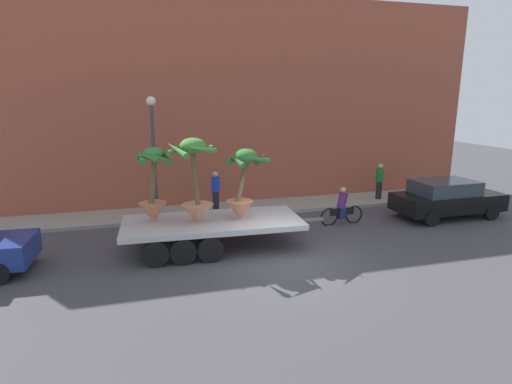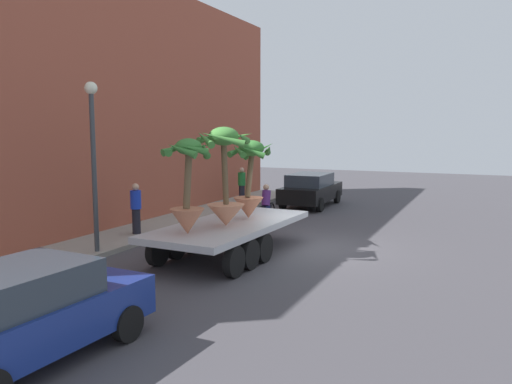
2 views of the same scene
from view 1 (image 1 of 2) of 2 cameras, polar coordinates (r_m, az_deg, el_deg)
The scene contains 12 objects.
ground_plane at distance 12.83m, azimuth 4.28°, elevation -9.71°, with size 60.00×60.00×0.00m, color #423F44.
sidewalk at distance 18.34m, azimuth -2.13°, elevation -2.32°, with size 24.00×2.20×0.15m, color gray.
building_facade at distance 19.33m, azimuth -3.44°, elevation 12.24°, with size 24.00×1.20×9.32m, color #9E4C38.
flatbed_trailer at distance 13.73m, azimuth -7.04°, elevation -4.77°, with size 6.90×2.76×0.98m.
potted_palm_rear at distance 13.50m, azimuth -14.09°, elevation 0.59°, with size 1.25×1.36×2.45m.
potted_palm_middle at distance 13.45m, azimuth -1.82°, elevation 1.08°, with size 1.43×1.49×2.35m.
potted_palm_front at distance 13.17m, azimuth -8.44°, elevation 1.26°, with size 1.56×1.67×2.75m.
cyclist at distance 16.57m, azimuth 11.89°, elevation -2.18°, with size 1.84×0.35×1.54m.
parked_car at distance 18.89m, azimuth 25.00°, elevation -0.76°, with size 4.55×2.02×1.58m.
pedestrian_near_gate at distance 20.44m, azimuth 16.81°, elevation 1.53°, with size 0.36×0.36×1.71m.
pedestrian_far_left at distance 17.63m, azimuth -5.65°, elevation 0.23°, with size 0.36×0.36×1.71m.
street_lamp at distance 16.50m, azimuth -14.11°, elevation 6.71°, with size 0.36×0.36×4.83m.
Camera 1 is at (-4.04, -11.10, 5.00)m, focal length 28.73 mm.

